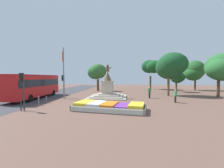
{
  "coord_description": "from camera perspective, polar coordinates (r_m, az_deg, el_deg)",
  "views": [
    {
      "loc": [
        2.64,
        -15.54,
        2.98
      ],
      "look_at": [
        0.82,
        3.17,
        2.12
      ],
      "focal_mm": 24.0,
      "sensor_mm": 36.0,
      "label": 1
    }
  ],
  "objects": [
    {
      "name": "ground_plane",
      "position": [
        16.04,
        -4.06,
        -8.1
      ],
      "size": [
        88.9,
        88.9,
        0.0
      ],
      "primitive_type": "plane",
      "color": "brown"
    },
    {
      "name": "street_asphalt_strip",
      "position": [
        20.58,
        -34.49,
        -6.17
      ],
      "size": [
        7.13,
        77.79,
        0.01
      ],
      "primitive_type": "cube",
      "color": "#3D3D42",
      "rests_on": "ground_plane"
    },
    {
      "name": "flower_planter",
      "position": [
        13.64,
        -1.2,
        -8.69
      ],
      "size": [
        6.83,
        3.79,
        0.7
      ],
      "color": "#38281C",
      "rests_on": "ground_plane"
    },
    {
      "name": "statue_monument",
      "position": [
        21.9,
        -1.68,
        -2.77
      ],
      "size": [
        5.44,
        5.44,
        4.85
      ],
      "color": "#B2A793",
      "rests_on": "ground_plane"
    },
    {
      "name": "traffic_light_near_crossing",
      "position": [
        15.46,
        -30.99,
        -0.08
      ],
      "size": [
        0.41,
        0.3,
        3.35
      ],
      "color": "#2D2D33",
      "rests_on": "ground_plane"
    },
    {
      "name": "traffic_light_mid_block",
      "position": [
        22.55,
        -18.02,
        0.75
      ],
      "size": [
        0.41,
        0.28,
        3.27
      ],
      "color": "slate",
      "rests_on": "ground_plane"
    },
    {
      "name": "banner_pole",
      "position": [
        21.49,
        -17.97,
        4.39
      ],
      "size": [
        0.17,
        0.7,
        7.0
      ],
      "color": "slate",
      "rests_on": "ground_plane"
    },
    {
      "name": "city_bus",
      "position": [
        23.69,
        -27.36,
        -0.29
      ],
      "size": [
        2.96,
        10.95,
        3.32
      ],
      "color": "red",
      "rests_on": "ground_plane"
    },
    {
      "name": "pedestrian_with_handbag",
      "position": [
        19.04,
        22.98,
        -3.99
      ],
      "size": [
        0.29,
        0.72,
        1.55
      ],
      "color": "black",
      "rests_on": "ground_plane"
    },
    {
      "name": "pedestrian_near_planter",
      "position": [
        21.96,
        14.11,
        -2.76
      ],
      "size": [
        0.42,
        0.44,
        1.66
      ],
      "color": "black",
      "rests_on": "ground_plane"
    },
    {
      "name": "kerb_bollard_south",
      "position": [
        15.55,
        -31.38,
        -6.98
      ],
      "size": [
        0.11,
        0.11,
        0.94
      ],
      "color": "#2D2D33",
      "rests_on": "ground_plane"
    },
    {
      "name": "kerb_bollard_mid_a",
      "position": [
        17.62,
        -26.14,
        -5.65
      ],
      "size": [
        0.14,
        0.14,
        1.02
      ],
      "color": "slate",
      "rests_on": "ground_plane"
    },
    {
      "name": "kerb_bollard_mid_b",
      "position": [
        18.86,
        -23.76,
        -5.39
      ],
      "size": [
        0.14,
        0.14,
        0.81
      ],
      "color": "slate",
      "rests_on": "ground_plane"
    },
    {
      "name": "park_tree_far_left",
      "position": [
        33.18,
        -5.8,
        4.6
      ],
      "size": [
        4.26,
        3.68,
        5.89
      ],
      "color": "#4C3823",
      "rests_on": "ground_plane"
    },
    {
      "name": "park_tree_behind_statue",
      "position": [
        33.04,
        23.76,
        2.46
      ],
      "size": [
        2.81,
        2.9,
        4.4
      ],
      "color": "brown",
      "rests_on": "ground_plane"
    },
    {
      "name": "park_tree_far_right",
      "position": [
        39.16,
        28.93,
        4.39
      ],
      "size": [
        4.62,
        4.08,
        6.81
      ],
      "color": "#4C3823",
      "rests_on": "ground_plane"
    },
    {
      "name": "park_tree_street_side",
      "position": [
        26.31,
        21.63,
        6.58
      ],
      "size": [
        5.06,
        4.48,
        6.98
      ],
      "color": "brown",
      "rests_on": "ground_plane"
    },
    {
      "name": "park_tree_mid_canopy",
      "position": [
        38.66,
        14.86,
        6.36
      ],
      "size": [
        4.78,
        5.09,
        7.32
      ],
      "color": "#4C3823",
      "rests_on": "ground_plane"
    },
    {
      "name": "park_tree_distant",
      "position": [
        28.92,
        36.37,
        5.03
      ],
      "size": [
        5.63,
        5.72,
        6.79
      ],
      "color": "#4C3823",
      "rests_on": "ground_plane"
    }
  ]
}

